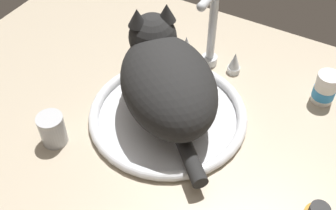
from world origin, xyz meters
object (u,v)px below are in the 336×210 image
cat (165,77)px  pill_bottle (325,89)px  sink_basin (168,114)px  faucet (210,38)px  metal_jar (52,129)px

cat → pill_bottle: size_ratio=4.41×
sink_basin → faucet: size_ratio=1.61×
cat → metal_jar: bearing=-130.4°
metal_jar → faucet: bearing=65.3°
sink_basin → cat: size_ratio=1.03×
sink_basin → metal_jar: (-17.61, -17.57, 2.62)cm
cat → pill_bottle: bearing=35.0°
sink_basin → pill_bottle: bearing=38.2°
metal_jar → pill_bottle: bearing=40.9°
sink_basin → metal_jar: 25.01cm
sink_basin → metal_jar: size_ratio=4.90×
sink_basin → cat: (-1.47, 1.41, 9.48)cm
sink_basin → faucet: 21.99cm
pill_bottle → metal_jar: (-46.05, -39.92, 0.00)cm
pill_bottle → metal_jar: 60.94cm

